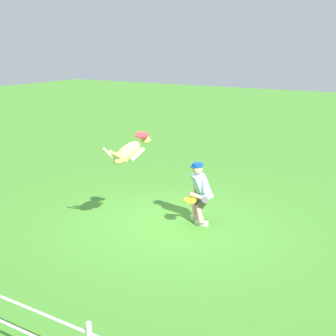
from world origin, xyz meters
TOP-DOWN VIEW (x-y plane):
  - ground_plane at (0.00, 0.00)m, footprint 60.00×60.00m
  - person at (-0.52, -0.51)m, footprint 0.59×0.71m
  - dog at (0.33, 0.76)m, footprint 0.51×0.99m
  - frisbee_flying at (0.19, 0.53)m, footprint 0.36×0.36m
  - frisbee_held at (-0.50, -0.13)m, footprint 0.31×0.30m

SIDE VIEW (x-z plane):
  - ground_plane at x=0.00m, z-range 0.00..0.00m
  - frisbee_held at x=-0.50m, z-range 0.57..0.65m
  - person at x=-0.52m, z-range 0.05..1.34m
  - dog at x=0.33m, z-range 1.38..1.97m
  - frisbee_flying at x=0.19m, z-range 1.93..2.02m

